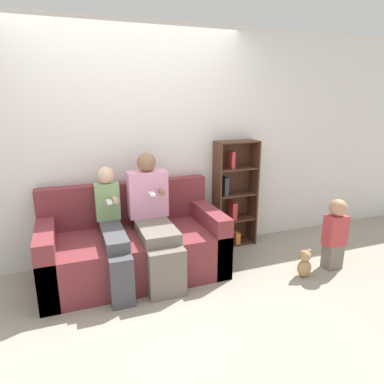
{
  "coord_description": "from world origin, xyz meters",
  "views": [
    {
      "loc": [
        -0.67,
        -2.7,
        1.79
      ],
      "look_at": [
        0.57,
        0.58,
        0.81
      ],
      "focal_mm": 32.0,
      "sensor_mm": 36.0,
      "label": 1
    }
  ],
  "objects_px": {
    "child_seated": "(113,230)",
    "bookshelf": "(233,196)",
    "couch": "(134,247)",
    "toddler_standing": "(335,232)",
    "adult_seated": "(154,217)",
    "teddy_bear": "(305,264)"
  },
  "relations": [
    {
      "from": "toddler_standing",
      "to": "child_seated",
      "type": "bearing_deg",
      "value": 167.77
    },
    {
      "from": "adult_seated",
      "to": "toddler_standing",
      "type": "bearing_deg",
      "value": -16.06
    },
    {
      "from": "couch",
      "to": "toddler_standing",
      "type": "height_order",
      "value": "couch"
    },
    {
      "from": "couch",
      "to": "bookshelf",
      "type": "distance_m",
      "value": 1.39
    },
    {
      "from": "couch",
      "to": "toddler_standing",
      "type": "bearing_deg",
      "value": -16.96
    },
    {
      "from": "bookshelf",
      "to": "toddler_standing",
      "type": "bearing_deg",
      "value": -53.39
    },
    {
      "from": "adult_seated",
      "to": "teddy_bear",
      "type": "height_order",
      "value": "adult_seated"
    },
    {
      "from": "couch",
      "to": "toddler_standing",
      "type": "relative_size",
      "value": 2.33
    },
    {
      "from": "adult_seated",
      "to": "bookshelf",
      "type": "xyz_separation_m",
      "value": [
        1.11,
        0.44,
        -0.02
      ]
    },
    {
      "from": "bookshelf",
      "to": "couch",
      "type": "bearing_deg",
      "value": -164.95
    },
    {
      "from": "couch",
      "to": "bookshelf",
      "type": "relative_size",
      "value": 1.39
    },
    {
      "from": "bookshelf",
      "to": "teddy_bear",
      "type": "distance_m",
      "value": 1.17
    },
    {
      "from": "child_seated",
      "to": "bookshelf",
      "type": "xyz_separation_m",
      "value": [
        1.52,
        0.48,
        0.05
      ]
    },
    {
      "from": "couch",
      "to": "toddler_standing",
      "type": "xyz_separation_m",
      "value": [
        2.02,
        -0.62,
        0.11
      ]
    },
    {
      "from": "child_seated",
      "to": "bookshelf",
      "type": "bearing_deg",
      "value": 17.68
    },
    {
      "from": "toddler_standing",
      "to": "teddy_bear",
      "type": "height_order",
      "value": "toddler_standing"
    },
    {
      "from": "bookshelf",
      "to": "teddy_bear",
      "type": "xyz_separation_m",
      "value": [
        0.31,
        -1.02,
        -0.48
      ]
    },
    {
      "from": "adult_seated",
      "to": "child_seated",
      "type": "relative_size",
      "value": 1.11
    },
    {
      "from": "couch",
      "to": "child_seated",
      "type": "height_order",
      "value": "child_seated"
    },
    {
      "from": "adult_seated",
      "to": "teddy_bear",
      "type": "distance_m",
      "value": 1.61
    },
    {
      "from": "adult_seated",
      "to": "teddy_bear",
      "type": "relative_size",
      "value": 4.13
    },
    {
      "from": "child_seated",
      "to": "teddy_bear",
      "type": "distance_m",
      "value": 1.95
    }
  ]
}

